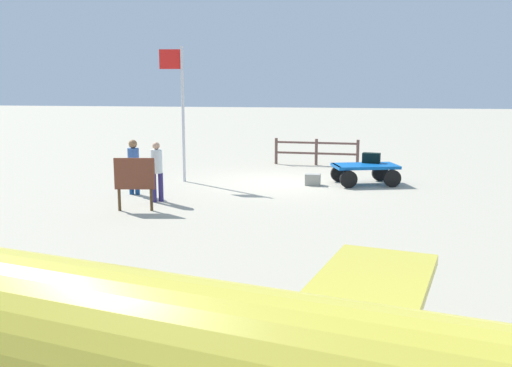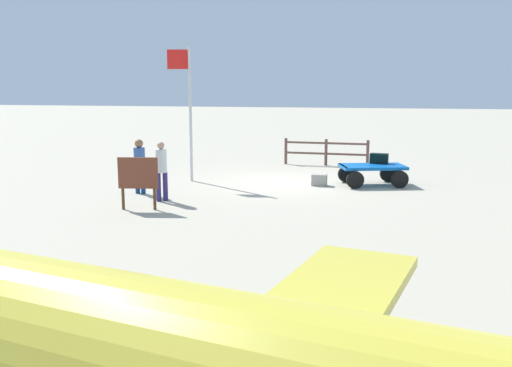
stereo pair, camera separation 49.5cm
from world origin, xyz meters
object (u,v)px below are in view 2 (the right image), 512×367
at_px(suitcase_grey, 379,158).
at_px(flagpole, 188,102).
at_px(worker_trailing, 140,162).
at_px(luggage_cart, 372,171).
at_px(signboard, 138,176).
at_px(worker_lead, 161,167).
at_px(suitcase_maroon, 319,180).

distance_m(suitcase_grey, flagpole, 6.73).
bearing_deg(worker_trailing, suitcase_grey, -154.67).
xyz_separation_m(worker_trailing, flagpole, (-0.73, -2.48, 1.72)).
bearing_deg(luggage_cart, worker_trailing, 22.78).
relative_size(luggage_cart, signboard, 1.65).
distance_m(suitcase_grey, worker_lead, 7.45).
bearing_deg(flagpole, worker_lead, 95.22).
height_order(suitcase_grey, worker_trailing, worker_trailing).
distance_m(suitcase_grey, worker_trailing, 7.90).
height_order(luggage_cart, suitcase_grey, suitcase_grey).
height_order(worker_lead, flagpole, flagpole).
distance_m(suitcase_grey, suitcase_maroon, 2.21).
bearing_deg(suitcase_grey, flagpole, 7.96).
height_order(worker_trailing, signboard, worker_trailing).
bearing_deg(flagpole, luggage_cart, -176.12).
bearing_deg(worker_trailing, worker_lead, 139.32).
bearing_deg(suitcase_grey, signboard, 41.05).
bearing_deg(worker_lead, suitcase_maroon, -141.21).
height_order(suitcase_grey, suitcase_maroon, suitcase_grey).
distance_m(luggage_cart, signboard, 7.87).
height_order(luggage_cart, signboard, signboard).
height_order(suitcase_grey, worker_lead, worker_lead).
height_order(suitcase_maroon, worker_lead, worker_lead).
relative_size(luggage_cart, suitcase_maroon, 4.62).
bearing_deg(worker_lead, suitcase_grey, -144.95).
bearing_deg(worker_trailing, flagpole, -106.46).
height_order(suitcase_maroon, flagpole, flagpole).
bearing_deg(suitcase_maroon, signboard, 46.19).
relative_size(suitcase_maroon, flagpole, 0.11).
xyz_separation_m(luggage_cart, worker_lead, (5.87, 3.80, 0.49)).
relative_size(luggage_cart, worker_lead, 1.36).
bearing_deg(flagpole, suitcase_grey, -172.04).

